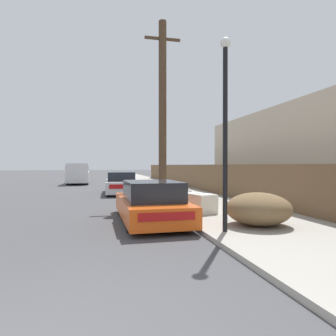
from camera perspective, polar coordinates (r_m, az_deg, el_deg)
sidewalk_curb at (r=26.71m, az=-2.83°, el=-3.13°), size 4.20×63.00×0.12m
discarded_fridge at (r=10.83m, az=4.99°, el=-6.47°), size 1.22×1.97×0.68m
parked_sports_car_red at (r=9.42m, az=-3.31°, el=-6.71°), size 1.89×4.64×1.28m
car_parked_mid at (r=18.82m, az=-8.99°, el=-2.92°), size 1.96×4.76×1.35m
pickup_truck at (r=29.44m, az=-16.77°, el=-1.07°), size 2.15×5.91×1.93m
utility_pole at (r=15.24m, az=-1.04°, el=11.27°), size 1.80×0.39×8.84m
street_lamp at (r=7.65m, az=10.84°, el=9.08°), size 0.26×0.26×4.81m
brush_pile at (r=8.64m, az=16.84°, el=-7.46°), size 1.79×1.75×0.90m
wooden_fence at (r=21.07m, az=5.35°, el=-1.65°), size 0.08×37.71×1.69m
building_right_house at (r=17.09m, az=28.83°, el=2.40°), size 6.00×16.48×4.69m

